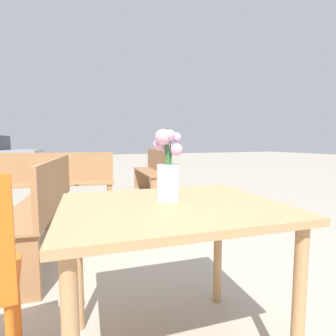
{
  "coord_description": "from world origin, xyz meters",
  "views": [
    {
      "loc": [
        -0.45,
        -1.03,
        0.99
      ],
      "look_at": [
        0.01,
        0.06,
        0.88
      ],
      "focal_mm": 28.0,
      "sensor_mm": 36.0,
      "label": 1
    }
  ],
  "objects": [
    {
      "name": "table_front",
      "position": [
        0.0,
        0.0,
        0.62
      ],
      "size": [
        1.0,
        0.85,
        0.73
      ],
      "color": "tan",
      "rests_on": "ground_plane"
    },
    {
      "name": "bench_near",
      "position": [
        -0.56,
        1.45,
        0.46
      ],
      "size": [
        0.59,
        1.59,
        0.85
      ],
      "color": "#9E7047",
      "rests_on": "ground_plane"
    },
    {
      "name": "bench_far",
      "position": [
        1.2,
        3.61,
        0.46
      ],
      "size": [
        0.53,
        1.67,
        0.85
      ],
      "color": "#9E7047",
      "rests_on": "ground_plane"
    },
    {
      "name": "flower_vase",
      "position": [
        0.01,
        0.06,
        0.87
      ],
      "size": [
        0.14,
        0.16,
        0.33
      ],
      "color": "silver",
      "rests_on": "table_front"
    },
    {
      "name": "bench_middle",
      "position": [
        -0.66,
        2.79,
        0.47
      ],
      "size": [
        1.9,
        0.61,
        0.85
      ],
      "color": "#9E7047",
      "rests_on": "ground_plane"
    }
  ]
}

